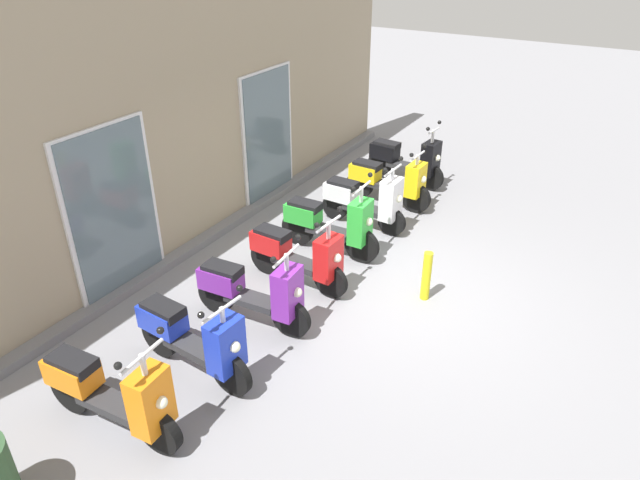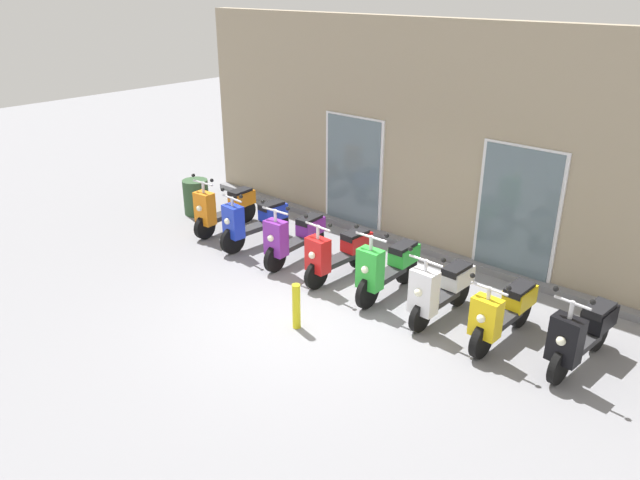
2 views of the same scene
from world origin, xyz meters
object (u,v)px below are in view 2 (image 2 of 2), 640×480
at_px(scooter_orange, 224,208).
at_px(scooter_red, 338,252).
at_px(scooter_black, 582,334).
at_px(scooter_blue, 254,221).
at_px(curb_bollard, 296,306).
at_px(scooter_white, 440,289).
at_px(scooter_yellow, 503,312).
at_px(scooter_green, 387,267).
at_px(trash_bin, 196,197).
at_px(scooter_purple, 294,236).

xyz_separation_m(scooter_orange, scooter_red, (3.10, -0.13, 0.00)).
relative_size(scooter_orange, scooter_black, 1.02).
xyz_separation_m(scooter_blue, curb_bollard, (2.65, -1.64, -0.15)).
bearing_deg(scooter_white, curb_bollard, -131.54).
relative_size(scooter_red, scooter_white, 1.05).
bearing_deg(scooter_yellow, scooter_green, 179.24).
distance_m(scooter_red, trash_bin, 4.31).
relative_size(scooter_purple, scooter_white, 1.06).
xyz_separation_m(scooter_blue, scooter_purple, (1.06, -0.02, -0.01)).
relative_size(scooter_blue, scooter_black, 1.01).
bearing_deg(scooter_orange, scooter_red, -2.49).
xyz_separation_m(scooter_red, scooter_black, (4.00, 0.12, 0.01)).
relative_size(scooter_blue, scooter_red, 1.02).
bearing_deg(scooter_orange, scooter_blue, -6.75).
distance_m(scooter_black, curb_bollard, 3.85).
distance_m(scooter_orange, scooter_red, 3.10).
relative_size(scooter_blue, scooter_white, 1.07).
bearing_deg(scooter_white, scooter_red, 179.28).
height_order(scooter_orange, curb_bollard, scooter_orange).
distance_m(scooter_purple, scooter_yellow, 3.99).
bearing_deg(scooter_black, trash_bin, 178.31).
distance_m(scooter_blue, trash_bin, 2.24).
xyz_separation_m(scooter_red, scooter_yellow, (2.97, 0.02, -0.03)).
distance_m(scooter_blue, scooter_purple, 1.06).
bearing_deg(scooter_blue, scooter_black, 0.95).
height_order(scooter_white, trash_bin, scooter_white).
bearing_deg(scooter_black, scooter_yellow, -174.49).
xyz_separation_m(scooter_blue, scooter_white, (4.07, -0.04, -0.00)).
distance_m(scooter_white, curb_bollard, 2.14).
bearing_deg(scooter_green, trash_bin, 176.55).
xyz_separation_m(scooter_white, scooter_black, (2.01, 0.14, -0.00)).
bearing_deg(scooter_orange, curb_bollard, -25.60).
relative_size(scooter_purple, trash_bin, 2.11).
height_order(scooter_red, curb_bollard, scooter_red).
relative_size(scooter_black, trash_bin, 2.11).
bearing_deg(scooter_purple, scooter_blue, 178.87).
xyz_separation_m(scooter_green, trash_bin, (-5.27, 0.32, -0.13)).
bearing_deg(curb_bollard, scooter_purple, 134.57).
distance_m(scooter_red, scooter_white, 1.99).
bearing_deg(scooter_yellow, scooter_red, -179.69).
relative_size(scooter_orange, scooter_yellow, 1.01).
height_order(scooter_green, scooter_white, scooter_green).
xyz_separation_m(scooter_orange, scooter_black, (7.10, -0.02, 0.01)).
distance_m(scooter_yellow, trash_bin, 7.27).
relative_size(scooter_white, scooter_black, 0.94).
relative_size(scooter_green, scooter_black, 1.02).
bearing_deg(scooter_red, curb_bollard, -70.58).
height_order(scooter_purple, scooter_white, scooter_purple).
bearing_deg(scooter_blue, scooter_green, 0.52).
distance_m(scooter_green, trash_bin, 5.28).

